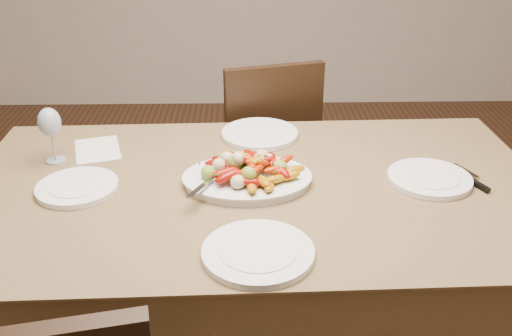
{
  "coord_description": "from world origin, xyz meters",
  "views": [
    {
      "loc": [
        -0.27,
        -1.33,
        1.62
      ],
      "look_at": [
        -0.24,
        0.24,
        0.82
      ],
      "focal_mm": 40.0,
      "sensor_mm": 36.0,
      "label": 1
    }
  ],
  "objects": [
    {
      "name": "menu_card",
      "position": [
        -0.8,
        0.52,
        0.76
      ],
      "size": [
        0.2,
        0.24,
        0.0
      ],
      "primitive_type": "cube",
      "rotation": [
        0.0,
        0.0,
        0.28
      ],
      "color": "silver",
      "rests_on": "dining_table"
    },
    {
      "name": "roasted_vegetables",
      "position": [
        -0.27,
        0.25,
        0.83
      ],
      "size": [
        0.33,
        0.23,
        0.09
      ],
      "primitive_type": null,
      "rotation": [
        0.0,
        0.0,
        0.03
      ],
      "color": "#7E0B04",
      "rests_on": "serving_platter"
    },
    {
      "name": "plate_right",
      "position": [
        0.31,
        0.26,
        0.77
      ],
      "size": [
        0.26,
        0.26,
        0.02
      ],
      "primitive_type": "cylinder",
      "color": "white",
      "rests_on": "dining_table"
    },
    {
      "name": "serving_platter",
      "position": [
        -0.27,
        0.25,
        0.77
      ],
      "size": [
        0.4,
        0.3,
        0.02
      ],
      "primitive_type": "ellipsoid",
      "rotation": [
        0.0,
        0.0,
        0.03
      ],
      "color": "white",
      "rests_on": "dining_table"
    },
    {
      "name": "wine_glass",
      "position": [
        -0.92,
        0.43,
        0.86
      ],
      "size": [
        0.08,
        0.08,
        0.2
      ],
      "primitive_type": null,
      "color": "#8C99A5",
      "rests_on": "dining_table"
    },
    {
      "name": "chair_far",
      "position": [
        -0.2,
        1.07,
        0.47
      ],
      "size": [
        0.52,
        0.52,
        0.95
      ],
      "primitive_type": null,
      "rotation": [
        0.0,
        0.0,
        3.41
      ],
      "color": "black",
      "rests_on": "ground"
    },
    {
      "name": "plate_left",
      "position": [
        -0.79,
        0.22,
        0.77
      ],
      "size": [
        0.25,
        0.25,
        0.02
      ],
      "primitive_type": "cylinder",
      "color": "white",
      "rests_on": "dining_table"
    },
    {
      "name": "plate_far",
      "position": [
        -0.22,
        0.62,
        0.77
      ],
      "size": [
        0.29,
        0.29,
        0.02
      ],
      "primitive_type": "cylinder",
      "color": "white",
      "rests_on": "dining_table"
    },
    {
      "name": "dining_table",
      "position": [
        -0.24,
        0.24,
        0.38
      ],
      "size": [
        1.87,
        1.09,
        0.76
      ],
      "primitive_type": "cube",
      "rotation": [
        0.0,
        0.0,
        0.03
      ],
      "color": "brown",
      "rests_on": "ground"
    },
    {
      "name": "table_knife",
      "position": [
        0.45,
        0.26,
        0.76
      ],
      "size": [
        0.1,
        0.19,
        0.01
      ],
      "primitive_type": null,
      "rotation": [
        0.0,
        0.0,
        0.43
      ],
      "color": "#9EA0A8",
      "rests_on": "dining_table"
    },
    {
      "name": "serving_spoon",
      "position": [
        -0.33,
        0.21,
        0.81
      ],
      "size": [
        0.28,
        0.16,
        0.03
      ],
      "primitive_type": null,
      "rotation": [
        0.0,
        0.0,
        -0.38
      ],
      "color": "#9EA0A8",
      "rests_on": "serving_platter"
    },
    {
      "name": "plate_near",
      "position": [
        -0.24,
        -0.13,
        0.77
      ],
      "size": [
        0.29,
        0.29,
        0.02
      ],
      "primitive_type": "cylinder",
      "color": "white",
      "rests_on": "dining_table"
    }
  ]
}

